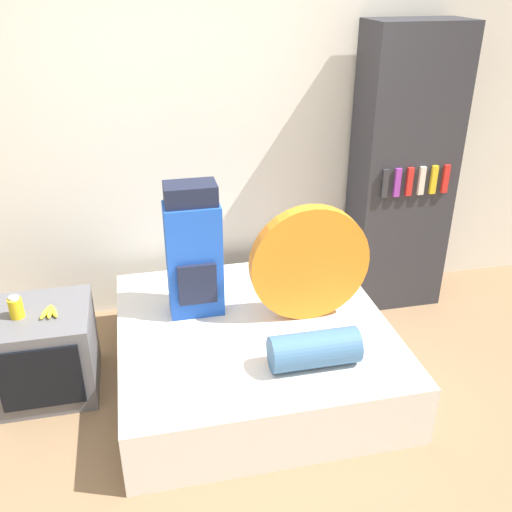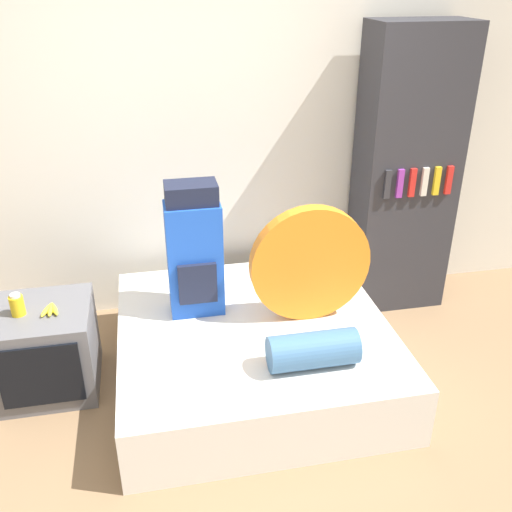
# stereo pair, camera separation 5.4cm
# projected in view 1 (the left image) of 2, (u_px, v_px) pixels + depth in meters

# --- Properties ---
(ground_plane) EXTENTS (16.00, 16.00, 0.00)m
(ground_plane) POSITION_uv_depth(u_px,v_px,m) (244.00, 476.00, 2.83)
(ground_plane) COLOR #846647
(wall_back) EXTENTS (8.00, 0.05, 2.60)m
(wall_back) POSITION_uv_depth(u_px,v_px,m) (190.00, 130.00, 3.76)
(wall_back) COLOR silver
(wall_back) RESTS_ON ground_plane
(bed) EXTENTS (1.58, 1.57, 0.37)m
(bed) POSITION_uv_depth(u_px,v_px,m) (254.00, 349.00, 3.46)
(bed) COLOR silver
(bed) RESTS_ON ground_plane
(backpack) EXTENTS (0.32, 0.24, 0.82)m
(backpack) POSITION_uv_depth(u_px,v_px,m) (194.00, 252.00, 3.34)
(backpack) COLOR blue
(backpack) RESTS_ON bed
(tent_bag) EXTENTS (0.71, 0.09, 0.71)m
(tent_bag) POSITION_uv_depth(u_px,v_px,m) (309.00, 263.00, 3.31)
(tent_bag) COLOR orange
(tent_bag) RESTS_ON bed
(sleeping_roll) EXTENTS (0.47, 0.20, 0.20)m
(sleeping_roll) POSITION_uv_depth(u_px,v_px,m) (314.00, 349.00, 2.99)
(sleeping_roll) COLOR #3D668E
(sleeping_roll) RESTS_ON bed
(television) EXTENTS (0.55, 0.56, 0.53)m
(television) POSITION_uv_depth(u_px,v_px,m) (46.00, 351.00, 3.31)
(television) COLOR #5B5B60
(television) RESTS_ON ground_plane
(canister) EXTENTS (0.08, 0.08, 0.13)m
(canister) POSITION_uv_depth(u_px,v_px,m) (16.00, 307.00, 3.13)
(canister) COLOR gold
(canister) RESTS_ON television
(banana_bunch) EXTENTS (0.11, 0.15, 0.03)m
(banana_bunch) POSITION_uv_depth(u_px,v_px,m) (50.00, 311.00, 3.18)
(banana_bunch) COLOR yellow
(banana_bunch) RESTS_ON television
(bookshelf) EXTENTS (0.65, 0.40, 1.98)m
(bookshelf) POSITION_uv_depth(u_px,v_px,m) (402.00, 173.00, 3.94)
(bookshelf) COLOR #2D2D33
(bookshelf) RESTS_ON ground_plane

